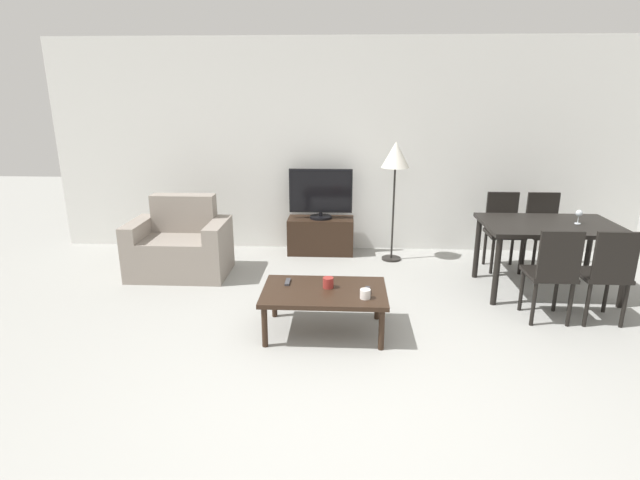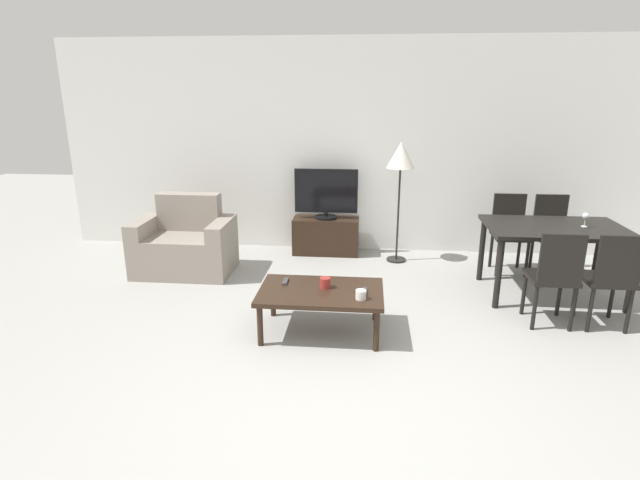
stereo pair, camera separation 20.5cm
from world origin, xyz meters
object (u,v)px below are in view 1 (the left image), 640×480
at_px(dining_chair_far, 544,227).
at_px(armchair, 180,247).
at_px(dining_chair_near, 553,270).
at_px(coffee_table, 324,294).
at_px(dining_chair_near_right, 606,271).
at_px(tv_stand, 321,236).
at_px(dining_table, 549,231).
at_px(tv, 321,194).
at_px(wine_glass_left, 579,214).
at_px(remote_primary, 288,282).
at_px(dining_chair_far_left, 503,227).
at_px(remote_secondary, 368,290).
at_px(floor_lamp, 395,160).
at_px(cup_white_near, 328,283).
at_px(cup_colored_far, 365,294).

bearing_deg(dining_chair_far, armchair, -174.38).
xyz_separation_m(armchair, dining_chair_near, (3.77, -1.08, 0.19)).
height_order(coffee_table, dining_chair_near, dining_chair_near).
height_order(dining_chair_near, dining_chair_near_right, same).
relative_size(tv_stand, dining_table, 0.63).
relative_size(tv, wine_glass_left, 5.51).
height_order(dining_table, dining_chair_near, dining_chair_near).
height_order(remote_primary, wine_glass_left, wine_glass_left).
distance_m(tv, wine_glass_left, 2.94).
bearing_deg(dining_chair_near, armchair, 164.06).
distance_m(armchair, dining_chair_far_left, 3.80).
bearing_deg(remote_primary, dining_chair_near, 3.90).
bearing_deg(tv, remote_secondary, -76.95).
bearing_deg(armchair, wine_glass_left, -4.47).
relative_size(armchair, floor_lamp, 0.74).
distance_m(coffee_table, dining_chair_far, 3.10).
height_order(tv_stand, dining_table, dining_table).
distance_m(coffee_table, cup_white_near, 0.11).
xyz_separation_m(armchair, tv_stand, (1.58, 0.85, -0.09)).
bearing_deg(dining_chair_far_left, dining_chair_far, 0.00).
bearing_deg(armchair, dining_chair_near, -15.94).
bearing_deg(remote_secondary, dining_chair_far_left, 47.42).
height_order(dining_table, dining_chair_near_right, dining_chair_near_right).
relative_size(armchair, remote_secondary, 7.33).
bearing_deg(wine_glass_left, cup_colored_far, -151.13).
relative_size(tv_stand, dining_chair_far, 0.94).
bearing_deg(dining_chair_far, coffee_table, -144.38).
distance_m(tv_stand, remote_primary, 2.11).
bearing_deg(dining_chair_far, wine_glass_left, -87.62).
distance_m(remote_secondary, wine_glass_left, 2.46).
bearing_deg(remote_secondary, coffee_table, 178.12).
xyz_separation_m(dining_chair_near, cup_colored_far, (-1.70, -0.47, -0.07)).
bearing_deg(coffee_table, tv, 93.70).
xyz_separation_m(remote_primary, cup_white_near, (0.37, -0.09, 0.04)).
height_order(coffee_table, cup_colored_far, cup_colored_far).
relative_size(tv_stand, wine_glass_left, 5.80).
distance_m(floor_lamp, wine_glass_left, 2.07).
height_order(cup_colored_far, wine_glass_left, wine_glass_left).
bearing_deg(dining_chair_near, floor_lamp, 127.03).
relative_size(tv_stand, coffee_table, 0.79).
relative_size(dining_chair_near_right, cup_white_near, 9.55).
xyz_separation_m(armchair, coffee_table, (1.73, -1.39, 0.04)).
relative_size(tv, remote_secondary, 5.36).
xyz_separation_m(floor_lamp, wine_glass_left, (1.79, -0.96, -0.41)).
bearing_deg(armchair, cup_white_near, -37.13).
bearing_deg(dining_chair_far_left, wine_glass_left, -56.18).
height_order(armchair, dining_chair_near_right, dining_chair_near_right).
relative_size(tv_stand, remote_primary, 5.64).
height_order(armchair, tv, tv).
distance_m(tv, remote_secondary, 2.34).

